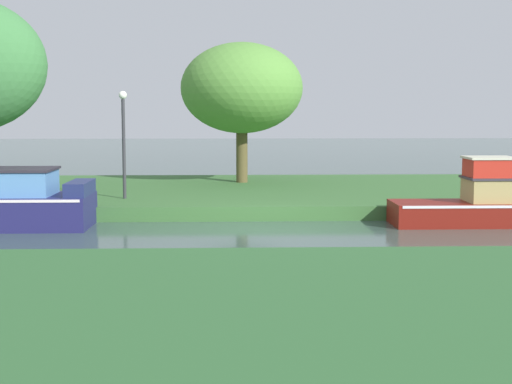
# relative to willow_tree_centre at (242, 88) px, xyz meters

# --- Properties ---
(ground_plane) EXTENTS (120.00, 120.00, 0.00)m
(ground_plane) POSITION_rel_willow_tree_centre_xyz_m (0.50, -8.91, -3.80)
(ground_plane) COLOR #3A514A
(riverbank_far) EXTENTS (72.00, 10.00, 0.40)m
(riverbank_far) POSITION_rel_willow_tree_centre_xyz_m (0.50, -1.91, -3.60)
(riverbank_far) COLOR #396732
(riverbank_far) RESTS_ON ground_plane
(riverbank_near) EXTENTS (72.00, 10.00, 0.40)m
(riverbank_near) POSITION_rel_willow_tree_centre_xyz_m (0.50, -17.91, -3.60)
(riverbank_near) COLOR #2F6031
(riverbank_near) RESTS_ON ground_plane
(willow_tree_centre) EXTENTS (4.39, 4.69, 5.04)m
(willow_tree_centre) POSITION_rel_willow_tree_centre_xyz_m (0.00, 0.00, 0.00)
(willow_tree_centre) COLOR brown
(willow_tree_centre) RESTS_ON riverbank_far
(lamp_post) EXTENTS (0.24, 0.24, 3.19)m
(lamp_post) POSITION_rel_willow_tree_centre_xyz_m (-3.58, -4.84, -1.42)
(lamp_post) COLOR #333338
(lamp_post) RESTS_ON riverbank_far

